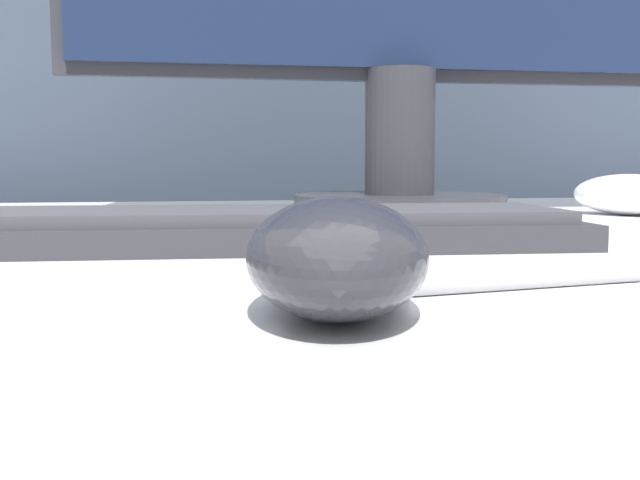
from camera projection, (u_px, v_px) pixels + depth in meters
name	position (u px, v px, depth m)	size (l,w,h in m)	color
partition_panel	(215.00, 320.00, 1.18)	(5.00, 0.03, 1.05)	#333D4C
computer_mouse_near	(337.00, 256.00, 0.26)	(0.08, 0.12, 0.04)	#232328
keyboard	(227.00, 229.00, 0.47)	(0.46, 0.14, 0.02)	#28282D
computer_mouse_far	(629.00, 195.00, 0.75)	(0.12, 0.13, 0.04)	white
pen	(551.00, 278.00, 0.32)	(0.15, 0.03, 0.01)	#99999E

